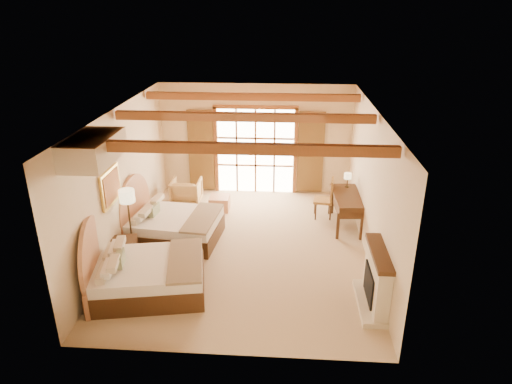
# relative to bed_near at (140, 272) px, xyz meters

# --- Properties ---
(floor) EXTENTS (7.00, 7.00, 0.00)m
(floor) POSITION_rel_bed_near_xyz_m (1.88, 1.84, -0.43)
(floor) COLOR #CEB58A
(floor) RESTS_ON ground
(wall_back) EXTENTS (5.50, 0.00, 5.50)m
(wall_back) POSITION_rel_bed_near_xyz_m (1.88, 5.34, 1.17)
(wall_back) COLOR beige
(wall_back) RESTS_ON ground
(wall_left) EXTENTS (0.00, 7.00, 7.00)m
(wall_left) POSITION_rel_bed_near_xyz_m (-0.87, 1.84, 1.17)
(wall_left) COLOR beige
(wall_left) RESTS_ON ground
(wall_right) EXTENTS (0.00, 7.00, 7.00)m
(wall_right) POSITION_rel_bed_near_xyz_m (4.63, 1.84, 1.17)
(wall_right) COLOR beige
(wall_right) RESTS_ON ground
(ceiling) EXTENTS (7.00, 7.00, 0.00)m
(ceiling) POSITION_rel_bed_near_xyz_m (1.88, 1.84, 2.77)
(ceiling) COLOR #B66F39
(ceiling) RESTS_ON ground
(ceiling_beams) EXTENTS (5.39, 4.60, 0.18)m
(ceiling_beams) POSITION_rel_bed_near_xyz_m (1.88, 1.84, 2.65)
(ceiling_beams) COLOR #944D21
(ceiling_beams) RESTS_ON ceiling
(french_doors) EXTENTS (3.95, 0.08, 2.60)m
(french_doors) POSITION_rel_bed_near_xyz_m (1.88, 5.28, 0.82)
(french_doors) COLOR white
(french_doors) RESTS_ON ground
(fireplace) EXTENTS (0.46, 1.40, 1.16)m
(fireplace) POSITION_rel_bed_near_xyz_m (4.48, -0.16, 0.08)
(fireplace) COLOR beige
(fireplace) RESTS_ON ground
(painting) EXTENTS (0.06, 0.95, 0.75)m
(painting) POSITION_rel_bed_near_xyz_m (-0.83, 1.09, 1.32)
(painting) COLOR gold
(painting) RESTS_ON wall_left
(canopy_valance) EXTENTS (0.70, 1.40, 0.45)m
(canopy_valance) POSITION_rel_bed_near_xyz_m (-0.52, -0.16, 2.52)
(canopy_valance) COLOR beige
(canopy_valance) RESTS_ON ceiling
(bed_near) EXTENTS (2.41, 1.97, 1.41)m
(bed_near) POSITION_rel_bed_near_xyz_m (0.00, 0.00, 0.00)
(bed_near) COLOR #422716
(bed_near) RESTS_ON floor
(bed_far) EXTENTS (2.23, 1.78, 1.37)m
(bed_far) POSITION_rel_bed_near_xyz_m (0.02, 2.13, -0.01)
(bed_far) COLOR #422716
(bed_far) RESTS_ON floor
(nightstand) EXTENTS (0.66, 0.66, 0.64)m
(nightstand) POSITION_rel_bed_near_xyz_m (-0.60, 0.86, -0.10)
(nightstand) COLOR #422716
(nightstand) RESTS_ON floor
(floor_lamp) EXTENTS (0.33, 0.33, 1.56)m
(floor_lamp) POSITION_rel_bed_near_xyz_m (-0.62, 1.39, 0.90)
(floor_lamp) COLOR #382B18
(floor_lamp) RESTS_ON floor
(armchair) EXTENTS (0.80, 0.82, 0.74)m
(armchair) POSITION_rel_bed_near_xyz_m (0.01, 4.20, -0.06)
(armchair) COLOR tan
(armchair) RESTS_ON floor
(ottoman) EXTENTS (0.53, 0.53, 0.38)m
(ottoman) POSITION_rel_bed_near_xyz_m (0.99, 3.91, -0.24)
(ottoman) COLOR tan
(ottoman) RESTS_ON floor
(desk) EXTENTS (0.77, 1.60, 0.84)m
(desk) POSITION_rel_bed_near_xyz_m (4.33, 3.16, 0.02)
(desk) COLOR #422716
(desk) RESTS_ON floor
(desk_chair) EXTENTS (0.54, 0.54, 1.08)m
(desk_chair) POSITION_rel_bed_near_xyz_m (3.80, 3.63, -0.09)
(desk_chair) COLOR #B58446
(desk_chair) RESTS_ON floor
(desk_lamp) EXTENTS (0.19, 0.19, 0.37)m
(desk_lamp) POSITION_rel_bed_near_xyz_m (4.37, 3.72, 0.70)
(desk_lamp) COLOR #382B18
(desk_lamp) RESTS_ON desk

